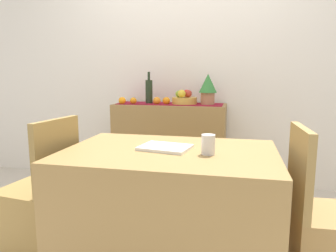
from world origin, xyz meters
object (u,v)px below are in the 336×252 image
object	(u,v)px
wine_bottle	(149,91)
sideboard_console	(170,146)
open_book	(165,147)
potted_plant	(208,88)
fruit_bowl	(185,101)
dining_table	(169,211)
coffee_cup	(208,144)
chair_by_corner	(327,244)
chair_near_window	(40,214)

from	to	relation	value
wine_bottle	sideboard_console	bearing A→B (deg)	0.00
wine_bottle	open_book	bearing A→B (deg)	-70.48
open_book	potted_plant	bearing A→B (deg)	95.50
sideboard_console	fruit_bowl	bearing A→B (deg)	0.00
fruit_bowl	dining_table	xyz separation A→B (m)	(0.15, -1.38, -0.54)
sideboard_console	coffee_cup	world-z (taller)	sideboard_console
fruit_bowl	open_book	bearing A→B (deg)	-85.11
wine_bottle	coffee_cup	bearing A→B (deg)	-62.75
chair_by_corner	coffee_cup	bearing A→B (deg)	-175.86
open_book	chair_by_corner	distance (m)	1.02
potted_plant	dining_table	distance (m)	1.54
potted_plant	dining_table	bearing A→B (deg)	-93.40
sideboard_console	chair_by_corner	distance (m)	1.81
potted_plant	dining_table	size ratio (longest dim) A/B	0.25
wine_bottle	chair_by_corner	size ratio (longest dim) A/B	0.36
chair_near_window	chair_by_corner	world-z (taller)	same
open_book	coffee_cup	world-z (taller)	coffee_cup
sideboard_console	wine_bottle	world-z (taller)	wine_bottle
fruit_bowl	potted_plant	world-z (taller)	potted_plant
dining_table	chair_by_corner	size ratio (longest dim) A/B	1.34
coffee_cup	chair_by_corner	distance (m)	0.83
fruit_bowl	dining_table	bearing A→B (deg)	-83.94
wine_bottle	open_book	xyz separation A→B (m)	(0.48, -1.36, -0.25)
dining_table	chair_near_window	size ratio (longest dim) A/B	1.34
chair_near_window	chair_by_corner	distance (m)	1.73
sideboard_console	potted_plant	world-z (taller)	potted_plant
coffee_cup	wine_bottle	bearing A→B (deg)	117.25
open_book	sideboard_console	bearing A→B (deg)	111.25
sideboard_console	potted_plant	bearing A→B (deg)	0.00
wine_bottle	potted_plant	bearing A→B (deg)	0.00
wine_bottle	open_book	world-z (taller)	wine_bottle
potted_plant	chair_near_window	world-z (taller)	potted_plant
fruit_bowl	coffee_cup	world-z (taller)	fruit_bowl
fruit_bowl	chair_near_window	xyz separation A→B (m)	(-0.72, -1.38, -0.64)
chair_near_window	sideboard_console	bearing A→B (deg)	67.62
dining_table	chair_near_window	xyz separation A→B (m)	(-0.87, -0.00, -0.10)
potted_plant	chair_by_corner	size ratio (longest dim) A/B	0.33
sideboard_console	chair_by_corner	world-z (taller)	chair_by_corner
chair_near_window	open_book	bearing A→B (deg)	1.65
potted_plant	open_book	xyz separation A→B (m)	(-0.11, -1.36, -0.29)
sideboard_console	open_book	xyz separation A→B (m)	(0.26, -1.36, 0.31)
chair_by_corner	wine_bottle	bearing A→B (deg)	134.90
coffee_cup	potted_plant	bearing A→B (deg)	95.66
dining_table	open_book	world-z (taller)	open_book
sideboard_console	dining_table	bearing A→B (deg)	-77.93
potted_plant	coffee_cup	xyz separation A→B (m)	(0.14, -1.43, -0.24)
chair_near_window	wine_bottle	bearing A→B (deg)	75.70
sideboard_console	wine_bottle	xyz separation A→B (m)	(-0.22, 0.00, 0.56)
chair_near_window	chair_by_corner	size ratio (longest dim) A/B	1.00
fruit_bowl	open_book	world-z (taller)	fruit_bowl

